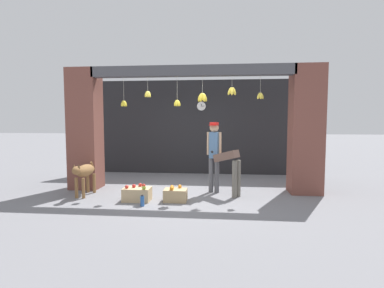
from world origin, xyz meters
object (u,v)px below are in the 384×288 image
object	(u,v)px
dog	(84,172)
fruit_crate_apples	(137,194)
fruit_crate_oranges	(175,195)
wall_clock	(201,106)
worker_stooping	(228,164)
shopkeeper	(214,151)
water_bottle	(142,201)

from	to	relation	value
dog	fruit_crate_apples	world-z (taller)	dog
fruit_crate_oranges	wall_clock	size ratio (longest dim) A/B	1.64
wall_clock	dog	bearing A→B (deg)	-128.79
wall_clock	worker_stooping	bearing A→B (deg)	-73.58
fruit_crate_apples	shopkeeper	bearing A→B (deg)	29.48
water_bottle	wall_clock	size ratio (longest dim) A/B	0.77
fruit_crate_apples	wall_clock	world-z (taller)	wall_clock
dog	wall_clock	bearing A→B (deg)	143.69
fruit_crate_apples	water_bottle	distance (m)	0.44
fruit_crate_apples	water_bottle	size ratio (longest dim) A/B	2.51
worker_stooping	wall_clock	bearing A→B (deg)	53.34
shopkeeper	worker_stooping	world-z (taller)	shopkeeper
fruit_crate_oranges	water_bottle	world-z (taller)	fruit_crate_oranges
wall_clock	water_bottle	bearing A→B (deg)	-103.97
fruit_crate_apples	water_bottle	bearing A→B (deg)	-60.86
wall_clock	fruit_crate_oranges	bearing A→B (deg)	-95.67
dog	fruit_crate_oranges	xyz separation A→B (m)	(2.08, -0.26, -0.39)
shopkeeper	worker_stooping	distance (m)	0.48
dog	wall_clock	size ratio (longest dim) A/B	3.36
water_bottle	shopkeeper	bearing A→B (deg)	42.95
shopkeeper	fruit_crate_oranges	world-z (taller)	shopkeeper
fruit_crate_oranges	wall_clock	xyz separation A→B (m)	(0.32, 3.25, 1.98)
dog	worker_stooping	world-z (taller)	worker_stooping
dog	water_bottle	xyz separation A→B (m)	(1.49, -0.67, -0.42)
shopkeeper	fruit_crate_oranges	bearing A→B (deg)	61.40
fruit_crate_oranges	fruit_crate_apples	bearing A→B (deg)	-177.48
water_bottle	wall_clock	xyz separation A→B (m)	(0.91, 3.66, 2.01)
dog	water_bottle	distance (m)	1.69
fruit_crate_apples	wall_clock	size ratio (longest dim) A/B	1.94
fruit_crate_apples	wall_clock	distance (m)	3.99
dog	wall_clock	xyz separation A→B (m)	(2.40, 2.99, 1.59)
worker_stooping	water_bottle	world-z (taller)	worker_stooping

